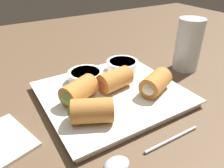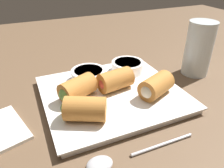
{
  "view_description": "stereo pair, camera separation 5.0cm",
  "coord_description": "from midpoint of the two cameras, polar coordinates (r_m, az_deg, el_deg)",
  "views": [
    {
      "loc": [
        -20.57,
        -32.72,
        27.09
      ],
      "look_at": [
        -1.02,
        -0.58,
        5.15
      ],
      "focal_mm": 35.0,
      "sensor_mm": 36.0,
      "label": 1
    },
    {
      "loc": [
        -16.13,
        -35.03,
        27.09
      ],
      "look_at": [
        -1.02,
        -0.58,
        5.15
      ],
      "focal_mm": 35.0,
      "sensor_mm": 36.0,
      "label": 2
    }
  ],
  "objects": [
    {
      "name": "roll_front_right",
      "position": [
        0.36,
        -3.65,
        -6.65
      ],
      "size": [
        7.9,
        6.71,
        4.14
      ],
      "color": "#B77533",
      "rests_on": "serving_plate"
    },
    {
      "name": "dipping_bowl_far",
      "position": [
        0.52,
        6.88,
        4.57
      ],
      "size": [
        7.53,
        7.53,
        2.47
      ],
      "color": "white",
      "rests_on": "serving_plate"
    },
    {
      "name": "serving_plate",
      "position": [
        0.45,
        3.21,
        -2.76
      ],
      "size": [
        27.12,
        24.55,
        1.5
      ],
      "color": "white",
      "rests_on": "table_surface"
    },
    {
      "name": "roll_back_left",
      "position": [
        0.44,
        4.22,
        0.9
      ],
      "size": [
        7.74,
        5.19,
        4.14
      ],
      "color": "#B77533",
      "rests_on": "serving_plate"
    },
    {
      "name": "drinking_glass",
      "position": [
        0.57,
        24.11,
        8.37
      ],
      "size": [
        6.32,
        6.32,
        12.81
      ],
      "color": "silver",
      "rests_on": "table_surface"
    },
    {
      "name": "roll_back_right",
      "position": [
        0.41,
        -5.86,
        -1.51
      ],
      "size": [
        7.85,
        6.5,
        4.14
      ],
      "color": "#B77533",
      "rests_on": "serving_plate"
    },
    {
      "name": "roll_front_left",
      "position": [
        0.43,
        14.49,
        -0.72
      ],
      "size": [
        7.85,
        6.47,
        4.14
      ],
      "color": "#B77533",
      "rests_on": "serving_plate"
    },
    {
      "name": "dipping_bowl_near",
      "position": [
        0.48,
        -3.16,
        2.35
      ],
      "size": [
        7.53,
        7.53,
        2.47
      ],
      "color": "white",
      "rests_on": "serving_plate"
    },
    {
      "name": "table_surface",
      "position": [
        0.47,
        3.95,
        -3.94
      ],
      "size": [
        180.0,
        140.0,
        2.0
      ],
      "color": "brown",
      "rests_on": "ground"
    },
    {
      "name": "spoon",
      "position": [
        0.32,
        4.43,
        -19.61
      ],
      "size": [
        17.56,
        2.9,
        1.29
      ],
      "color": "#B2B2B7",
      "rests_on": "table_surface"
    }
  ]
}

